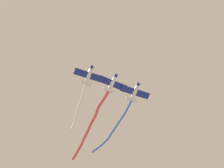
# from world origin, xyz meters

# --- Properties ---
(airplane_lead) EXTENTS (6.33, 7.69, 2.02)m
(airplane_lead) POSITION_xyz_m (3.13, 1.22, 89.43)
(airplane_lead) COLOR silver
(smoke_trail_lead) EXTENTS (12.40, 8.65, 1.63)m
(smoke_trail_lead) POSITION_xyz_m (11.35, -4.41, 88.93)
(smoke_trail_lead) COLOR white
(airplane_left_wing) EXTENTS (6.17, 7.89, 2.02)m
(airplane_left_wing) POSITION_xyz_m (-0.19, -4.48, 89.73)
(airplane_left_wing) COLOR silver
(smoke_trail_left_wing) EXTENTS (21.58, 10.95, 2.48)m
(smoke_trail_left_wing) POSITION_xyz_m (12.79, -10.92, 88.90)
(smoke_trail_left_wing) COLOR #DB4C4C
(airplane_right_wing) EXTENTS (6.32, 7.71, 2.02)m
(airplane_right_wing) POSITION_xyz_m (-3.49, -10.16, 89.43)
(airplane_right_wing) COLOR silver
(smoke_trail_right_wing) EXTENTS (19.86, 7.57, 1.43)m
(smoke_trail_right_wing) POSITION_xyz_m (8.34, -15.93, 89.67)
(smoke_trail_right_wing) COLOR #4C75DB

